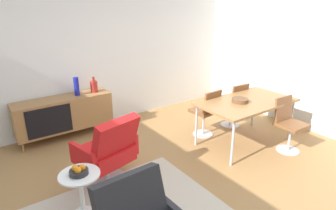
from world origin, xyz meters
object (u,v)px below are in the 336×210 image
Objects in this scene: lounge_chair_red at (108,149)px; side_table_round at (81,190)px; wooden_bowl_on_table at (240,100)px; dining_table at (247,103)px; dining_chair_front_right at (288,122)px; fruit_bowl at (79,171)px; vase_cobalt at (94,86)px; dining_chair_back_right at (234,103)px; sideboard at (64,113)px; dining_chair_back_left at (206,111)px; vase_sculptural_dark at (76,86)px.

lounge_chair_red is 1.82× the size of side_table_round.
side_table_round is at bearing -176.84° from wooden_bowl_on_table.
dining_table is 0.16m from wooden_bowl_on_table.
wooden_bowl_on_table is 0.82m from dining_chair_front_right.
dining_table is at bearing -9.12° from wooden_bowl_on_table.
lounge_chair_red is at bearing 162.39° from dining_chair_front_right.
dining_chair_front_right is 3.21m from fruit_bowl.
fruit_bowl is (-0.00, -0.00, 0.24)m from side_table_round.
vase_cobalt reaches higher than dining_chair_back_right.
wooden_bowl_on_table is 2.69m from fruit_bowl.
side_table_round is (-2.68, -0.15, -0.45)m from wooden_bowl_on_table.
sideboard is 5.79× the size of vase_cobalt.
lounge_chair_red is at bearing 38.45° from fruit_bowl.
dining_chair_back_left is at bearing 122.01° from dining_chair_front_right.
lounge_chair_red is at bearing -172.03° from dining_chair_back_left.
dining_chair_back_left reaches higher than side_table_round.
dining_table reaches higher than side_table_round.
lounge_chair_red is (-2.30, 0.28, -0.23)m from dining_table.
vase_cobalt is at bearing 0.00° from vase_sculptural_dark.
vase_sculptural_dark is 0.34× the size of lounge_chair_red.
vase_sculptural_dark is 2.85m from dining_chair_back_right.
fruit_bowl is (-2.68, -0.15, -0.21)m from wooden_bowl_on_table.
vase_cobalt is 0.32× the size of dining_chair_back_right.
vase_sculptural_dark is at bearing 135.35° from wooden_bowl_on_table.
dining_table is (2.10, -1.96, -0.18)m from vase_sculptural_dark.
vase_cobalt is at bearing 132.43° from dining_table.
wooden_bowl_on_table is at bearing 130.37° from dining_chair_front_right.
dining_table is 2.85m from side_table_round.
wooden_bowl_on_table reaches higher than side_table_round.
sideboard is 1.69× the size of lounge_chair_red.
side_table_round is (-3.17, -0.68, -0.15)m from dining_chair_back_right.
lounge_chair_red reaches higher than dining_chair_back_right.
wooden_bowl_on_table is 0.30× the size of dining_chair_back_left.
lounge_chair_red is (-0.51, -1.67, -0.36)m from vase_cobalt.
fruit_bowl is at bearing -176.80° from wooden_bowl_on_table.
dining_chair_back_right is at bearing 12.21° from fruit_bowl.
dining_chair_back_left is 0.69m from dining_chair_back_right.
sideboard is 1.00× the size of dining_table.
dining_chair_back_right is at bearing -0.00° from dining_chair_back_left.
vase_sculptural_dark is at bearing 141.43° from dining_chair_back_left.
side_table_round is at bearing 66.31° from fruit_bowl.
vase_sculptural_dark reaches higher than fruit_bowl.
sideboard is 6.15× the size of wooden_bowl_on_table.
vase_cobalt is at bearing 72.91° from lounge_chair_red.
fruit_bowl is (-0.52, -0.41, 0.09)m from lounge_chair_red.
vase_sculptural_dark is 0.20× the size of dining_table.
vase_sculptural_dark reaches higher than vase_cobalt.
vase_sculptural_dark is 0.37× the size of dining_chair_back_right.
dining_chair_front_right is (0.35, -0.56, -0.23)m from dining_table.
fruit_bowl is at bearing -164.52° from dining_chair_back_left.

